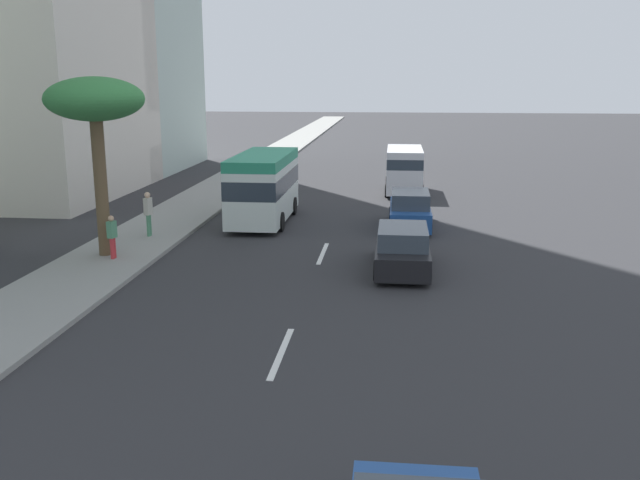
# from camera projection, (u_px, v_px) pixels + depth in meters

# --- Properties ---
(ground_plane) EXTENTS (198.00, 198.00, 0.00)m
(ground_plane) POSITION_uv_depth(u_px,v_px,m) (343.00, 206.00, 35.67)
(ground_plane) COLOR #2D2D30
(sidewalk_right) EXTENTS (162.00, 3.46, 0.15)m
(sidewalk_right) POSITION_uv_depth(u_px,v_px,m) (200.00, 201.00, 36.44)
(sidewalk_right) COLOR gray
(sidewalk_right) RESTS_ON ground_plane
(lane_stripe_mid) EXTENTS (3.20, 0.16, 0.01)m
(lane_stripe_mid) POSITION_uv_depth(u_px,v_px,m) (281.00, 353.00, 16.59)
(lane_stripe_mid) COLOR silver
(lane_stripe_mid) RESTS_ON ground_plane
(lane_stripe_far) EXTENTS (3.20, 0.16, 0.01)m
(lane_stripe_far) POSITION_uv_depth(u_px,v_px,m) (323.00, 253.00, 25.95)
(lane_stripe_far) COLOR silver
(lane_stripe_far) RESTS_ON ground_plane
(car_lead) EXTENTS (4.54, 1.82, 1.64)m
(car_lead) POSITION_uv_depth(u_px,v_px,m) (410.00, 210.00, 30.27)
(car_lead) COLOR #1E478C
(car_lead) RESTS_ON ground_plane
(minibus_second) EXTENTS (6.59, 2.40, 3.10)m
(minibus_second) POSITION_uv_depth(u_px,v_px,m) (264.00, 185.00, 31.28)
(minibus_second) COLOR silver
(minibus_second) RESTS_ON ground_plane
(van_fourth) EXTENTS (4.98, 2.11, 2.55)m
(van_fourth) POSITION_uv_depth(u_px,v_px,m) (404.00, 168.00, 39.26)
(van_fourth) COLOR silver
(van_fourth) RESTS_ON ground_plane
(car_fifth) EXTENTS (4.64, 1.86, 1.55)m
(car_fifth) POSITION_uv_depth(u_px,v_px,m) (402.00, 249.00, 23.57)
(car_fifth) COLOR black
(car_fifth) RESTS_ON ground_plane
(pedestrian_near_lamp) EXTENTS (0.37, 0.29, 1.56)m
(pedestrian_near_lamp) POSITION_uv_depth(u_px,v_px,m) (112.00, 235.00, 24.48)
(pedestrian_near_lamp) COLOR red
(pedestrian_near_lamp) RESTS_ON sidewalk_right
(pedestrian_by_tree) EXTENTS (0.37, 0.31, 1.80)m
(pedestrian_by_tree) POSITION_uv_depth(u_px,v_px,m) (148.00, 212.00, 27.97)
(pedestrian_by_tree) COLOR #4C8C66
(pedestrian_by_tree) RESTS_ON sidewalk_right
(palm_tree) EXTENTS (3.42, 3.42, 6.35)m
(palm_tree) POSITION_uv_depth(u_px,v_px,m) (95.00, 104.00, 23.97)
(palm_tree) COLOR brown
(palm_tree) RESTS_ON sidewalk_right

